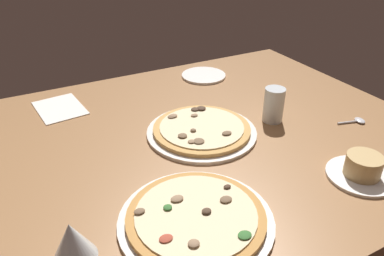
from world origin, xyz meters
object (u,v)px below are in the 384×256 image
Objects in this scene: pizza_main at (202,130)px; ramekin_on_saucer at (362,169)px; wine_glass_far at (73,243)px; pizza_side at (196,218)px; paper_menu at (60,108)px; side_plate at (204,76)px; spoon at (357,121)px; water_glass at (273,107)px.

ramekin_on_saucer is at bearing 123.93° from pizza_main.
wine_glass_far is at bearing 38.87° from pizza_main.
paper_menu is (15.37, -68.95, -1.06)cm from pizza_side.
side_plate is (-41.80, -70.90, -0.76)cm from pizza_side.
spoon is (-21.96, -20.43, -1.96)cm from ramekin_on_saucer.
water_glass is at bearing 91.82° from side_plate.
paper_menu is at bearing -77.43° from pizza_side.
paper_menu is at bearing -46.91° from pizza_main.
paper_menu is at bearing 1.96° from side_plate.
side_plate is at bearing -120.52° from pizza_side.
pizza_main and pizza_side have the same top height.
wine_glass_far reaches higher than pizza_side.
wine_glass_far is at bearing 11.77° from spoon.
wine_glass_far is (25.53, 4.04, 9.19)cm from pizza_side.
pizza_side is 1.76× the size of paper_menu.
spoon is at bearing -168.23° from wine_glass_far.
pizza_side is 3.57× the size of spoon.
water_glass reaches higher than spoon.
pizza_main is at bearing 127.25° from paper_menu.
pizza_main is 24.47cm from water_glass.
water_glass is 42.50cm from side_plate.
pizza_main is 3.50× the size of spoon.
paper_menu is (58.51, -40.29, -4.77)cm from water_glass.
pizza_main is 45.00cm from side_plate.
water_glass is (-23.96, 3.34, 3.72)cm from pizza_main.
wine_glass_far reaches higher than pizza_main.
ramekin_on_saucer is at bearing 173.14° from pizza_side.
ramekin_on_saucer reaches higher than pizza_side.
pizza_side is at bearing 59.48° from side_plate.
wine_glass_far is 76.26cm from water_glass.
wine_glass_far reaches higher than side_plate.
paper_menu is 97.80cm from spoon.
ramekin_on_saucer is 1.81× the size of spoon.
pizza_main is 2.98× the size of water_glass.
pizza_side is 2.30× the size of wine_glass_far.
ramekin_on_saucer is (-44.31, 5.33, 1.21)cm from pizza_side.
water_glass is at bearing -154.54° from wine_glass_far.
ramekin_on_saucer is 1.17× the size of wine_glass_far.
water_glass reaches higher than ramekin_on_saucer.
paper_menu is 2.03× the size of spoon.
wine_glass_far is (44.72, 36.04, 9.19)cm from pizza_main.
wine_glass_far reaches higher than paper_menu.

